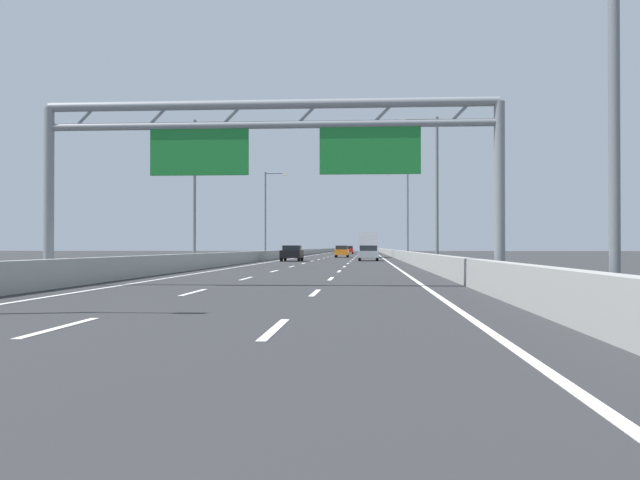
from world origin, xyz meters
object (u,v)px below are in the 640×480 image
Objects in this scene: streetlamp_left_mid at (198,184)px; orange_car at (342,251)px; streetlamp_right_near at (600,20)px; streetlamp_right_far at (405,209)px; streetlamp_right_mid at (433,182)px; streetlamp_left_far at (267,210)px; silver_car at (368,253)px; box_truck at (368,244)px; sign_gantry at (273,146)px; yellow_car at (367,250)px; black_car at (292,253)px; red_car at (349,250)px.

streetlamp_left_mid is 46.26m from orange_car.
streetlamp_right_near is 62.61m from streetlamp_right_far.
streetlamp_right_near is 31.31m from streetlamp_right_mid.
streetlamp_left_far is 2.26× the size of silver_car.
streetlamp_right_near is at bearing -87.04° from box_truck.
streetlamp_right_near is (7.35, -10.83, 0.60)m from sign_gantry.
yellow_car is (-4.03, 118.81, -4.66)m from streetlamp_right_near.
sign_gantry reaches higher than box_truck.
orange_car is (-7.32, 76.70, -4.63)m from streetlamp_right_near.
box_truck is at bearing -3.58° from orange_car.
sign_gantry is 1.66× the size of streetlamp_right_mid.
black_car is (-11.18, -10.02, -4.62)m from streetlamp_right_far.
streetlamp_right_mid is 2.30× the size of black_car.
red_car is at bearing 93.59° from streetlamp_right_near.
streetlamp_right_far is 15.70m from black_car.
yellow_car is 1.01× the size of silver_car.
red_car is 1.08× the size of black_car.
orange_car is 0.60× the size of box_truck.
sign_gantry is 3.83× the size of black_car.
box_truck reaches higher than orange_car.
streetlamp_right_mid is at bearing -80.39° from silver_car.
sign_gantry is at bearing -109.74° from streetlamp_right_mid.
streetlamp_right_far reaches higher than black_car.
streetlamp_right_mid is at bearing -87.36° from yellow_car.
streetlamp_right_far is 16.54m from orange_car.
box_truck is (0.03, 21.61, 0.97)m from silver_car.
yellow_car is at bearing 91.94° from streetlamp_right_near.
streetlamp_right_mid is (7.35, 20.48, 0.60)m from sign_gantry.
black_car is at bearing -69.45° from streetlamp_left_far.
black_car is 24.98m from box_truck.
streetlamp_right_near and streetlamp_right_far have the same top height.
streetlamp_left_mid is 1.00× the size of streetlamp_left_far.
streetlamp_left_mid is at bearing -90.00° from streetlamp_left_far.
streetlamp_right_mid and streetlamp_left_far have the same top height.
streetlamp_left_far is at bearing 103.41° from streetlamp_right_near.
streetlamp_right_near is at bearing -78.00° from black_car.
silver_car is (-3.99, -7.73, -4.65)m from streetlamp_right_far.
red_car is 65.63m from silver_car.
streetlamp_right_far is 2.24× the size of yellow_car.
streetlamp_right_far is at bearing 62.70° from silver_car.
streetlamp_left_far is at bearing 180.00° from streetlamp_right_far.
box_truck is at bearing -85.32° from red_car.
streetlamp_right_mid is at bearing -84.99° from box_truck.
black_car is 0.53× the size of box_truck.
sign_gantry reaches higher than orange_car.
box_truck is at bearing 95.01° from streetlamp_right_mid.
streetlamp_right_near is 64.37m from streetlamp_left_far.
black_car is 24.41m from orange_car.
sign_gantry is 42.13m from black_car.
silver_car is at bearing 17.63° from black_car.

